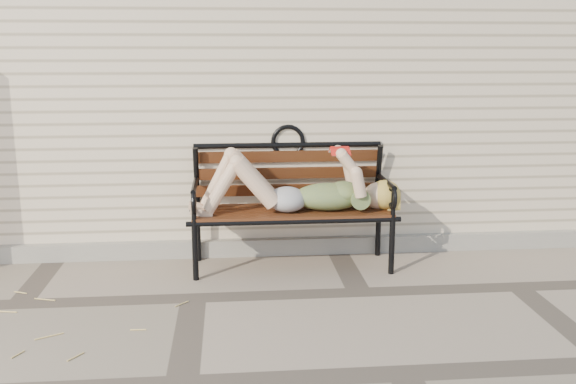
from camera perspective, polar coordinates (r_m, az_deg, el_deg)
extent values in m
plane|color=gray|center=(4.87, -8.40, -9.31)|extent=(80.00, 80.00, 0.00)
cube|color=beige|center=(7.52, -7.58, 10.19)|extent=(8.00, 4.00, 3.00)
cube|color=#9D9A8E|center=(5.75, -7.93, -5.01)|extent=(8.00, 0.10, 0.15)
cylinder|color=black|center=(5.15, -8.26, -5.20)|extent=(0.05, 0.05, 0.48)
cylinder|color=black|center=(5.61, -8.02, -3.70)|extent=(0.05, 0.05, 0.48)
cylinder|color=black|center=(5.30, 9.21, -4.71)|extent=(0.05, 0.05, 0.48)
cylinder|color=black|center=(5.75, 8.03, -3.29)|extent=(0.05, 0.05, 0.48)
cube|color=#4E2A14|center=(5.33, 0.35, -1.75)|extent=(1.63, 0.53, 0.03)
cylinder|color=black|center=(5.10, 0.62, -2.65)|extent=(1.72, 0.04, 0.04)
cylinder|color=black|center=(5.57, 0.11, -1.35)|extent=(1.72, 0.04, 0.04)
torus|color=black|center=(5.58, 0.00, 4.52)|extent=(0.30, 0.04, 0.30)
ellipsoid|color=#0B404F|center=(5.31, 3.62, -0.41)|extent=(0.58, 0.33, 0.23)
ellipsoid|color=#0B404F|center=(5.32, 5.00, 0.02)|extent=(0.28, 0.32, 0.17)
ellipsoid|color=#A4A4A9|center=(5.27, -0.08, -0.66)|extent=(0.32, 0.37, 0.20)
sphere|color=#D1A58C|center=(5.39, 8.03, -0.31)|extent=(0.24, 0.24, 0.24)
ellipsoid|color=gold|center=(5.40, 8.59, -0.25)|extent=(0.27, 0.27, 0.25)
cube|color=red|center=(5.24, 4.61, 3.96)|extent=(0.15, 0.02, 0.02)
cube|color=silver|center=(5.20, 4.69, 3.57)|extent=(0.15, 0.09, 0.05)
cube|color=silver|center=(5.29, 4.52, 3.72)|extent=(0.15, 0.09, 0.05)
cube|color=red|center=(5.20, 4.70, 3.61)|extent=(0.16, 0.10, 0.06)
cube|color=red|center=(5.29, 4.52, 3.77)|extent=(0.16, 0.10, 0.06)
cylinder|color=#DBBC6A|center=(3.89, -18.66, -15.68)|extent=(0.02, 0.12, 0.01)
cylinder|color=#DBBC6A|center=(4.29, -22.58, -13.26)|extent=(0.03, 0.13, 0.01)
cylinder|color=#DBBC6A|center=(4.08, -10.45, -13.75)|extent=(0.12, 0.09, 0.01)
cylinder|color=#DBBC6A|center=(4.88, -23.38, -10.10)|extent=(0.01, 0.17, 0.01)
cylinder|color=#DBBC6A|center=(5.19, -13.54, -8.05)|extent=(0.16, 0.13, 0.01)
cylinder|color=#DBBC6A|center=(4.44, -10.25, -11.49)|extent=(0.11, 0.02, 0.01)
cylinder|color=#DBBC6A|center=(5.35, -21.42, -7.95)|extent=(0.10, 0.07, 0.01)
cylinder|color=#DBBC6A|center=(4.59, -17.20, -11.07)|extent=(0.03, 0.09, 0.01)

